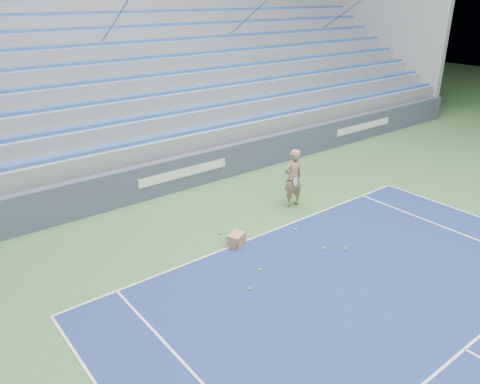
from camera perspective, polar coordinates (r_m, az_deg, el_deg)
name	(u,v)px	position (r m, az deg, el deg)	size (l,w,h in m)	color
sponsor_barrier	(182,173)	(15.09, -7.11, 2.35)	(30.00, 0.32, 1.10)	#3C445C
bleachers	(103,89)	(19.58, -16.40, 11.90)	(31.00, 9.15, 7.30)	gray
tennis_player	(293,178)	(13.73, 6.48, 1.71)	(0.95, 0.86, 1.75)	tan
ball_box	(236,240)	(11.75, -0.46, -5.84)	(0.54, 0.49, 0.33)	#AC7E53
tennis_ball_0	(324,249)	(11.81, 10.24, -6.81)	(0.07, 0.07, 0.07)	#BED32B
tennis_ball_1	(220,233)	(12.34, -2.44, -5.05)	(0.07, 0.07, 0.07)	#BED32B
tennis_ball_2	(260,270)	(10.81, 2.41, -9.46)	(0.07, 0.07, 0.07)	#BED32B
tennis_ball_3	(296,230)	(12.59, 6.80, -4.58)	(0.07, 0.07, 0.07)	#BED32B
tennis_ball_4	(250,289)	(10.18, 1.23, -11.73)	(0.07, 0.07, 0.07)	#BED32B
tennis_ball_5	(345,249)	(11.91, 12.70, -6.75)	(0.07, 0.07, 0.07)	#BED32B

